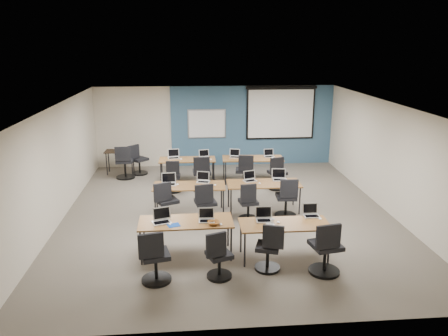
{
  "coord_description": "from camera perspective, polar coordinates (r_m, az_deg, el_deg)",
  "views": [
    {
      "loc": [
        -0.94,
        -10.05,
        4.12
      ],
      "look_at": [
        -0.06,
        0.4,
        1.07
      ],
      "focal_mm": 35.0,
      "sensor_mm": 36.0,
      "label": 1
    }
  ],
  "objects": [
    {
      "name": "task_chair_2",
      "position": [
        8.24,
        5.9,
        -10.75
      ],
      "size": [
        0.49,
        0.48,
        0.96
      ],
      "rotation": [
        0.0,
        0.0,
        -0.3
      ],
      "color": "black",
      "rests_on": "floor"
    },
    {
      "name": "laptop_8",
      "position": [
        13.24,
        -6.61,
        1.58
      ],
      "size": [
        0.34,
        0.29,
        0.26
      ],
      "rotation": [
        0.0,
        0.0,
        0.15
      ],
      "color": "silver",
      "rests_on": "training_table_back_left"
    },
    {
      "name": "task_chair_4",
      "position": [
        10.4,
        -7.56,
        -4.79
      ],
      "size": [
        0.56,
        0.52,
        1.0
      ],
      "rotation": [
        0.0,
        0.0,
        0.41
      ],
      "color": "black",
      "rests_on": "floor"
    },
    {
      "name": "laptop_2",
      "position": [
        8.67,
        5.28,
        -6.41
      ],
      "size": [
        0.33,
        0.28,
        0.25
      ],
      "rotation": [
        0.0,
        0.0,
        -0.04
      ],
      "color": "silver",
      "rests_on": "training_table_front_right"
    },
    {
      "name": "training_table_mid_left",
      "position": [
        10.73,
        -4.58,
        -2.5
      ],
      "size": [
        1.76,
        0.73,
        0.73
      ],
      "rotation": [
        0.0,
        0.0,
        -0.04
      ],
      "color": "olive",
      "rests_on": "floor"
    },
    {
      "name": "laptop_9",
      "position": [
        13.18,
        -2.62,
        1.59
      ],
      "size": [
        0.31,
        0.26,
        0.24
      ],
      "rotation": [
        0.0,
        0.0,
        0.19
      ],
      "color": "silver",
      "rests_on": "training_table_back_left"
    },
    {
      "name": "laptop_11",
      "position": [
        13.36,
        5.91,
        1.71
      ],
      "size": [
        0.3,
        0.26,
        0.23
      ],
      "rotation": [
        0.0,
        0.0,
        0.1
      ],
      "color": "#B0B0B4",
      "rests_on": "training_table_back_right"
    },
    {
      "name": "wall_right",
      "position": [
        11.53,
        20.71,
        1.27
      ],
      "size": [
        0.04,
        9.0,
        2.7
      ],
      "primitive_type": "cube",
      "color": "beige",
      "rests_on": "ground"
    },
    {
      "name": "spare_chair_a",
      "position": [
        14.2,
        -11.16,
        0.77
      ],
      "size": [
        0.6,
        0.51,
        0.99
      ],
      "rotation": [
        0.0,
        0.0,
        0.77
      ],
      "color": "black",
      "rests_on": "floor"
    },
    {
      "name": "laptop_5",
      "position": [
        10.94,
        -2.73,
        -1.5
      ],
      "size": [
        0.32,
        0.27,
        0.24
      ],
      "rotation": [
        0.0,
        0.0,
        -0.27
      ],
      "color": "#B6B6BB",
      "rests_on": "training_table_mid_left"
    },
    {
      "name": "task_chair_7",
      "position": [
        10.65,
        8.18,
        -4.28
      ],
      "size": [
        0.53,
        0.53,
        1.01
      ],
      "rotation": [
        0.0,
        0.0,
        -0.06
      ],
      "color": "black",
      "rests_on": "floor"
    },
    {
      "name": "mouse_10",
      "position": [
        13.18,
        2.9,
        1.36
      ],
      "size": [
        0.06,
        0.09,
        0.03
      ],
      "primitive_type": "ellipsoid",
      "rotation": [
        0.0,
        0.0,
        -0.12
      ],
      "color": "white",
      "rests_on": "training_table_back_right"
    },
    {
      "name": "floor",
      "position": [
        10.9,
        0.49,
        -5.97
      ],
      "size": [
        8.0,
        9.0,
        0.02
      ],
      "primitive_type": "cube",
      "color": "#6B6354",
      "rests_on": "ground"
    },
    {
      "name": "blue_mousepad",
      "position": [
        8.48,
        -6.6,
        -7.43
      ],
      "size": [
        0.28,
        0.26,
        0.01
      ],
      "primitive_type": "cube",
      "rotation": [
        0.0,
        0.0,
        0.3
      ],
      "color": "#0E3893",
      "rests_on": "training_table_front_left"
    },
    {
      "name": "wall_front",
      "position": [
        6.27,
        4.38,
        -10.03
      ],
      "size": [
        8.0,
        0.04,
        2.7
      ],
      "primitive_type": "cube",
      "color": "beige",
      "rests_on": "ground"
    },
    {
      "name": "task_chair_8",
      "position": [
        12.37,
        -6.68,
        -1.43
      ],
      "size": [
        0.46,
        0.46,
        0.95
      ],
      "rotation": [
        0.0,
        0.0,
        -0.06
      ],
      "color": "black",
      "rests_on": "floor"
    },
    {
      "name": "whiteboard",
      "position": [
        14.73,
        -2.27,
        5.78
      ],
      "size": [
        1.28,
        0.03,
        0.98
      ],
      "color": "#9AA1AC",
      "rests_on": "wall_back"
    },
    {
      "name": "mouse_4",
      "position": [
        10.77,
        -6.09,
        -2.13
      ],
      "size": [
        0.08,
        0.1,
        0.03
      ],
      "primitive_type": "ellipsoid",
      "rotation": [
        0.0,
        0.0,
        -0.22
      ],
      "color": "white",
      "rests_on": "training_table_mid_left"
    },
    {
      "name": "training_table_front_left",
      "position": [
        8.66,
        -4.99,
        -7.19
      ],
      "size": [
        1.84,
        0.77,
        0.73
      ],
      "rotation": [
        0.0,
        0.0,
        0.02
      ],
      "color": "olive",
      "rests_on": "floor"
    },
    {
      "name": "task_chair_5",
      "position": [
        10.21,
        -2.47,
        -5.05
      ],
      "size": [
        0.53,
        0.53,
        1.01
      ],
      "rotation": [
        0.0,
        0.0,
        0.18
      ],
      "color": "black",
      "rests_on": "floor"
    },
    {
      "name": "wall_back",
      "position": [
        14.84,
        -1.11,
        5.48
      ],
      "size": [
        8.0,
        0.04,
        2.7
      ],
      "primitive_type": "cube",
      "color": "beige",
      "rests_on": "ground"
    },
    {
      "name": "mouse_3",
      "position": [
        8.9,
        12.46,
        -6.48
      ],
      "size": [
        0.08,
        0.1,
        0.03
      ],
      "primitive_type": "ellipsoid",
      "rotation": [
        0.0,
        0.0,
        -0.26
      ],
      "color": "white",
      "rests_on": "training_table_front_right"
    },
    {
      "name": "laptop_7",
      "position": [
        11.18,
        7.24,
        -1.2
      ],
      "size": [
        0.36,
        0.3,
        0.27
      ],
      "rotation": [
        0.0,
        0.0,
        -0.14
      ],
      "color": "#AEAEB9",
      "rests_on": "training_table_mid_right"
    },
    {
      "name": "laptop_10",
      "position": [
        13.25,
        1.44,
        1.68
      ],
      "size": [
        0.31,
        0.27,
        0.24
      ],
      "rotation": [
        0.0,
        0.0,
        -0.28
      ],
      "color": "#B5B5B5",
      "rests_on": "training_table_back_right"
    },
    {
      "name": "task_chair_9",
      "position": [
        12.41,
        -2.91,
        -1.08
      ],
      "size": [
        0.56,
        0.56,
        1.04
      ],
      "rotation": [
        0.0,
        0.0,
        0.04
      ],
      "color": "black",
      "rests_on": "floor"
    },
    {
      "name": "blue_accent_panel",
      "position": [
        14.94,
        3.71,
        5.52
      ],
      "size": [
        5.5,
        0.04,
        2.7
      ],
      "primitive_type": "cube",
      "color": "#3D5977",
      "rests_on": "wall_back"
    },
    {
      "name": "mouse_8",
      "position": [
        13.06,
        -5.64,
        1.17
      ],
      "size": [
        0.07,
        0.11,
        0.04
      ],
      "primitive_type": "ellipsoid",
      "rotation": [
        0.0,
        0.0,
        0.06
      ],
      "color": "white",
      "rests_on": "training_table_back_left"
    },
    {
      "name": "wall_left",
      "position": [
        10.86,
        -21.01,
        0.36
      ],
      "size": [
        0.04,
        9.0,
        2.7
      ],
      "primitive_type": "cube",
      "color": "beige",
      "rests_on": "ground"
    },
    {
      "name": "projector_screen",
      "position": [
        14.96,
        7.41,
        7.51
      ],
      "size": [
        2.4,
        0.1,
        1.82
      ],
      "color": "black",
      "rests_on": "wall_back"
    },
    {
      "name": "mouse_6",
      "position": [
        10.82,
        4.69,
        -2.01
      ],
      "size": [
        0.06,
        0.1,
        0.03
      ],
      "primitive_type": "ellipsoid",
      "rotation": [
        0.0,
        0.0,
        0.04
      ],
      "color": "white",
      "rests_on": "training_table_mid_right"
    },
    {
      "name": "utility_table",
      "position": [
        14.39,
        -13.47,
        1.85
      ],
      "size": [
        0.91,
        0.51,
        0.75
      ],
      "rotation": [
        0.0,
        0.0,
        -0.04
      ],
      "color": "black",
      "rests_on": "floor"
    },
    {
      "name": "training_table_front_right",
      "position": [
        8.61,
        7.89,
        -7.47
      ],
      "size": [
        1.74,
        0.72,
        0.73
      ],
      "rotation": [
        0.0,
        0.0,
        -0.01
      ],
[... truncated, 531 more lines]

